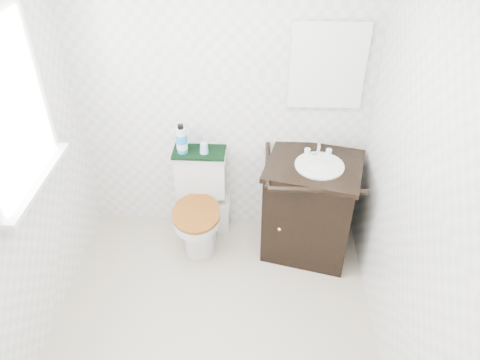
# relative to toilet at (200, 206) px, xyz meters

# --- Properties ---
(floor) EXTENTS (2.40, 2.40, 0.00)m
(floor) POSITION_rel_toilet_xyz_m (0.18, -0.97, -0.34)
(floor) COLOR #BAAC96
(floor) RESTS_ON ground
(wall_back) EXTENTS (2.40, 0.00, 2.40)m
(wall_back) POSITION_rel_toilet_xyz_m (0.18, 0.23, 0.86)
(wall_back) COLOR silver
(wall_back) RESTS_ON ground
(wall_right) EXTENTS (0.00, 2.40, 2.40)m
(wall_right) POSITION_rel_toilet_xyz_m (1.28, -0.97, 0.86)
(wall_right) COLOR silver
(wall_right) RESTS_ON ground
(window) EXTENTS (0.02, 0.70, 0.90)m
(window) POSITION_rel_toilet_xyz_m (-0.89, -0.72, 1.21)
(window) COLOR white
(window) RESTS_ON wall_left
(mirror) EXTENTS (0.50, 0.02, 0.60)m
(mirror) POSITION_rel_toilet_xyz_m (0.92, 0.21, 1.11)
(mirror) COLOR silver
(mirror) RESTS_ON wall_back
(toilet) EXTENTS (0.41, 0.63, 0.76)m
(toilet) POSITION_rel_toilet_xyz_m (0.00, 0.00, 0.00)
(toilet) COLOR silver
(toilet) RESTS_ON floor
(vanity) EXTENTS (0.79, 0.72, 0.92)m
(vanity) POSITION_rel_toilet_xyz_m (0.87, -0.07, 0.09)
(vanity) COLOR black
(vanity) RESTS_ON floor
(trash_bin) EXTENTS (0.22, 0.18, 0.30)m
(trash_bin) POSITION_rel_toilet_xyz_m (0.13, 0.13, -0.19)
(trash_bin) COLOR silver
(trash_bin) RESTS_ON floor
(towel) EXTENTS (0.40, 0.22, 0.02)m
(towel) POSITION_rel_toilet_xyz_m (0.00, 0.12, 0.43)
(towel) COLOR black
(towel) RESTS_ON toilet
(mouthwash_bottle) EXTENTS (0.08, 0.08, 0.24)m
(mouthwash_bottle) POSITION_rel_toilet_xyz_m (-0.12, 0.10, 0.55)
(mouthwash_bottle) COLOR #177ACA
(mouthwash_bottle) RESTS_ON towel
(cup) EXTENTS (0.07, 0.07, 0.08)m
(cup) POSITION_rel_toilet_xyz_m (0.04, 0.10, 0.49)
(cup) COLOR #82B2D5
(cup) RESTS_ON towel
(soap_bar) EXTENTS (0.06, 0.04, 0.02)m
(soap_bar) POSITION_rel_toilet_xyz_m (0.87, 0.04, 0.49)
(soap_bar) COLOR teal
(soap_bar) RESTS_ON vanity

